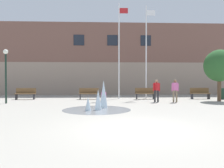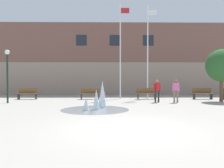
{
  "view_description": "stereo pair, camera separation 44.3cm",
  "coord_description": "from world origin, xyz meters",
  "px_view_note": "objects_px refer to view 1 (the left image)",
  "views": [
    {
      "loc": [
        -1.03,
        -7.03,
        1.58
      ],
      "look_at": [
        -0.4,
        7.61,
        1.3
      ],
      "focal_mm": 35.0,
      "sensor_mm": 36.0,
      "label": 1
    },
    {
      "loc": [
        -0.59,
        -7.04,
        1.58
      ],
      "look_at": [
        -0.4,
        7.61,
        1.3
      ],
      "focal_mm": 35.0,
      "sensor_mm": 36.0,
      "label": 2
    }
  ],
  "objects_px": {
    "park_bench_far_left": "(26,94)",
    "adult_watching": "(175,89)",
    "park_bench_near_trashcan": "(145,93)",
    "park_bench_under_right_flagpole": "(89,93)",
    "child_in_fountain": "(104,96)",
    "flagpole_left": "(119,48)",
    "flagpole_right": "(147,49)",
    "trash_can": "(221,94)",
    "lamp_post_left_lane": "(6,68)",
    "adult_near_bench": "(156,89)",
    "park_bench_far_right": "(200,93)",
    "street_tree_near_building": "(219,66)"
  },
  "relations": [
    {
      "from": "flagpole_right",
      "to": "child_in_fountain",
      "type": "bearing_deg",
      "value": -124.9
    },
    {
      "from": "park_bench_far_left",
      "to": "trash_can",
      "type": "distance_m",
      "value": 15.95
    },
    {
      "from": "park_bench_near_trashcan",
      "to": "park_bench_under_right_flagpole",
      "type": "bearing_deg",
      "value": -178.93
    },
    {
      "from": "adult_near_bench",
      "to": "flagpole_right",
      "type": "xyz_separation_m",
      "value": [
        -0.09,
        3.1,
        3.24
      ]
    },
    {
      "from": "adult_watching",
      "to": "park_bench_far_right",
      "type": "bearing_deg",
      "value": 77.6
    },
    {
      "from": "flagpole_left",
      "to": "flagpole_right",
      "type": "bearing_deg",
      "value": 0.0
    },
    {
      "from": "park_bench_far_left",
      "to": "flagpole_right",
      "type": "relative_size",
      "value": 0.2
    },
    {
      "from": "street_tree_near_building",
      "to": "park_bench_under_right_flagpole",
      "type": "bearing_deg",
      "value": 168.52
    },
    {
      "from": "park_bench_under_right_flagpole",
      "to": "street_tree_near_building",
      "type": "relative_size",
      "value": 0.42
    },
    {
      "from": "park_bench_far_left",
      "to": "flagpole_right",
      "type": "bearing_deg",
      "value": 2.98
    },
    {
      "from": "park_bench_near_trashcan",
      "to": "park_bench_far_right",
      "type": "relative_size",
      "value": 1.0
    },
    {
      "from": "trash_can",
      "to": "street_tree_near_building",
      "type": "bearing_deg",
      "value": -123.41
    },
    {
      "from": "park_bench_under_right_flagpole",
      "to": "park_bench_far_right",
      "type": "relative_size",
      "value": 1.0
    },
    {
      "from": "park_bench_near_trashcan",
      "to": "lamp_post_left_lane",
      "type": "distance_m",
      "value": 10.54
    },
    {
      "from": "flagpole_right",
      "to": "lamp_post_left_lane",
      "type": "xyz_separation_m",
      "value": [
        -10.17,
        -3.48,
        -1.79
      ]
    },
    {
      "from": "flagpole_right",
      "to": "lamp_post_left_lane",
      "type": "distance_m",
      "value": 10.9
    },
    {
      "from": "adult_watching",
      "to": "street_tree_near_building",
      "type": "distance_m",
      "value": 3.95
    },
    {
      "from": "trash_can",
      "to": "street_tree_near_building",
      "type": "height_order",
      "value": "street_tree_near_building"
    },
    {
      "from": "park_bench_far_left",
      "to": "trash_can",
      "type": "bearing_deg",
      "value": -1.39
    },
    {
      "from": "park_bench_far_left",
      "to": "park_bench_near_trashcan",
      "type": "xyz_separation_m",
      "value": [
        9.69,
        -0.03,
        0.0
      ]
    },
    {
      "from": "lamp_post_left_lane",
      "to": "flagpole_left",
      "type": "bearing_deg",
      "value": 23.87
    },
    {
      "from": "park_bench_under_right_flagpole",
      "to": "adult_watching",
      "type": "xyz_separation_m",
      "value": [
        6.19,
        -2.62,
        0.45
      ]
    },
    {
      "from": "park_bench_far_right",
      "to": "child_in_fountain",
      "type": "bearing_deg",
      "value": -149.86
    },
    {
      "from": "flagpole_left",
      "to": "flagpole_right",
      "type": "xyz_separation_m",
      "value": [
        2.31,
        0.0,
        -0.08
      ]
    },
    {
      "from": "lamp_post_left_lane",
      "to": "park_bench_under_right_flagpole",
      "type": "bearing_deg",
      "value": 28.01
    },
    {
      "from": "park_bench_under_right_flagpole",
      "to": "flagpole_right",
      "type": "distance_m",
      "value": 6.11
    },
    {
      "from": "adult_near_bench",
      "to": "adult_watching",
      "type": "distance_m",
      "value": 1.29
    },
    {
      "from": "lamp_post_left_lane",
      "to": "street_tree_near_building",
      "type": "distance_m",
      "value": 15.1
    },
    {
      "from": "park_bench_near_trashcan",
      "to": "adult_near_bench",
      "type": "height_order",
      "value": "adult_near_bench"
    },
    {
      "from": "street_tree_near_building",
      "to": "trash_can",
      "type": "bearing_deg",
      "value": 56.59
    },
    {
      "from": "flagpole_right",
      "to": "street_tree_near_building",
      "type": "bearing_deg",
      "value": -28.04
    },
    {
      "from": "park_bench_far_left",
      "to": "adult_watching",
      "type": "xyz_separation_m",
      "value": [
        11.3,
        -2.73,
        0.45
      ]
    },
    {
      "from": "adult_watching",
      "to": "lamp_post_left_lane",
      "type": "height_order",
      "value": "lamp_post_left_lane"
    },
    {
      "from": "flagpole_left",
      "to": "street_tree_near_building",
      "type": "height_order",
      "value": "flagpole_left"
    },
    {
      "from": "adult_watching",
      "to": "flagpole_left",
      "type": "height_order",
      "value": "flagpole_left"
    },
    {
      "from": "adult_near_bench",
      "to": "lamp_post_left_lane",
      "type": "distance_m",
      "value": 10.37
    },
    {
      "from": "child_in_fountain",
      "to": "adult_watching",
      "type": "height_order",
      "value": "adult_watching"
    },
    {
      "from": "child_in_fountain",
      "to": "street_tree_near_building",
      "type": "bearing_deg",
      "value": -116.7
    },
    {
      "from": "park_bench_far_right",
      "to": "adult_near_bench",
      "type": "xyz_separation_m",
      "value": [
        -4.29,
        -2.53,
        0.45
      ]
    },
    {
      "from": "park_bench_under_right_flagpole",
      "to": "park_bench_near_trashcan",
      "type": "relative_size",
      "value": 1.0
    },
    {
      "from": "park_bench_far_left",
      "to": "adult_watching",
      "type": "height_order",
      "value": "adult_watching"
    },
    {
      "from": "flagpole_left",
      "to": "trash_can",
      "type": "bearing_deg",
      "value": -6.19
    },
    {
      "from": "park_bench_far_left",
      "to": "adult_near_bench",
      "type": "height_order",
      "value": "adult_near_bench"
    },
    {
      "from": "flagpole_right",
      "to": "trash_can",
      "type": "height_order",
      "value": "flagpole_right"
    },
    {
      "from": "park_bench_far_right",
      "to": "adult_near_bench",
      "type": "distance_m",
      "value": 5.0
    },
    {
      "from": "lamp_post_left_lane",
      "to": "trash_can",
      "type": "bearing_deg",
      "value": 9.05
    },
    {
      "from": "park_bench_far_right",
      "to": "trash_can",
      "type": "distance_m",
      "value": 1.68
    },
    {
      "from": "flagpole_right",
      "to": "trash_can",
      "type": "xyz_separation_m",
      "value": [
        6.02,
        -0.9,
        -3.73
      ]
    },
    {
      "from": "park_bench_under_right_flagpole",
      "to": "flagpole_left",
      "type": "distance_m",
      "value": 4.58
    },
    {
      "from": "park_bench_under_right_flagpole",
      "to": "child_in_fountain",
      "type": "relative_size",
      "value": 1.62
    }
  ]
}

